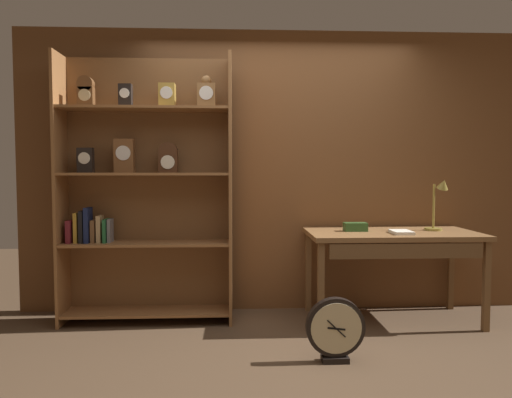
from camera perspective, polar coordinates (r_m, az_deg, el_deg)
The scene contains 8 objects.
ground_plane at distance 3.38m, azimuth 4.94°, elevation -19.35°, with size 10.00×10.00×0.00m, color #4C3826.
back_wood_panel at distance 4.47m, azimuth 2.69°, elevation 3.31°, with size 4.80×0.05×2.60m, color brown.
bookshelf at distance 4.19m, azimuth -13.37°, elevation 1.29°, with size 1.45×0.33×2.29m.
workbench at distance 4.26m, azimuth 16.13°, elevation -4.90°, with size 1.45×0.73×0.78m.
desk_lamp at distance 4.45m, azimuth 21.10°, elevation -0.34°, with size 0.19×0.19×0.47m.
toolbox_small at distance 4.23m, azimuth 11.84°, elevation -3.30°, with size 0.20×0.11×0.07m, color #2D5123.
open_repair_manual at distance 4.17m, azimuth 17.06°, elevation -3.82°, with size 0.16×0.22×0.03m, color silver.
round_clock_large at distance 3.39m, azimuth 9.51°, elevation -15.17°, with size 0.40×0.11×0.44m.
Camera 1 is at (-0.42, -3.09, 1.30)m, focal length 33.30 mm.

